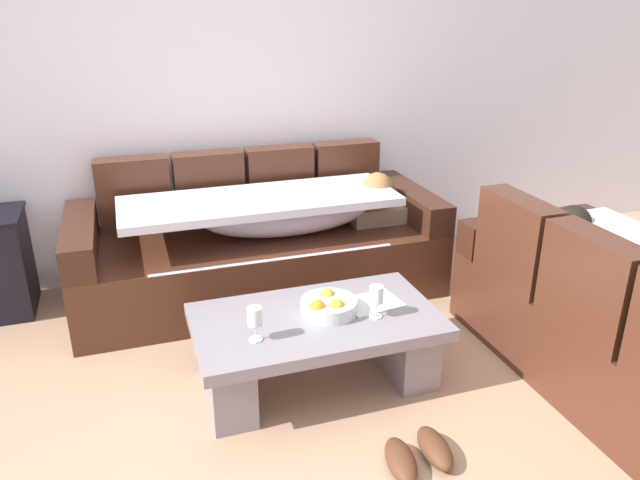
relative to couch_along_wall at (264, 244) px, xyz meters
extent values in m
plane|color=tan|center=(-0.10, -1.62, -0.33)|extent=(14.00, 14.00, 0.00)
cube|color=white|center=(-0.10, 0.53, 1.02)|extent=(9.00, 0.10, 2.70)
cube|color=#4C271A|center=(-0.04, -0.02, -0.12)|extent=(2.32, 0.92, 0.42)
cube|color=#4C271A|center=(-0.77, 0.36, 0.32)|extent=(0.46, 0.16, 0.46)
cube|color=#4C271A|center=(-0.28, 0.36, 0.32)|extent=(0.46, 0.16, 0.46)
cube|color=#4C271A|center=(0.21, 0.36, 0.32)|extent=(0.46, 0.16, 0.46)
cube|color=#4C271A|center=(0.70, 0.36, 0.32)|extent=(0.46, 0.16, 0.46)
cube|color=#3C1F14|center=(-1.10, -0.02, 0.19)|extent=(0.18, 0.92, 0.20)
cube|color=#3C1F14|center=(1.03, -0.02, 0.19)|extent=(0.18, 0.92, 0.20)
cube|color=gray|center=(0.76, -0.03, 0.14)|extent=(0.36, 0.28, 0.11)
sphere|color=beige|center=(0.76, -0.07, 0.30)|extent=(0.21, 0.21, 0.21)
sphere|color=#9E7042|center=(0.76, -0.07, 0.33)|extent=(0.20, 0.20, 0.20)
ellipsoid|color=silver|center=(0.14, -0.07, 0.23)|extent=(1.10, 0.44, 0.28)
cube|color=silver|center=(-0.04, -0.09, 0.33)|extent=(1.70, 0.60, 0.05)
cube|color=silver|center=(-0.04, -0.46, -0.10)|extent=(1.44, 0.04, 0.38)
cube|color=#4C271A|center=(1.47, -1.68, -0.12)|extent=(0.92, 2.00, 0.42)
cube|color=#4C271A|center=(1.09, -1.68, 0.32)|extent=(0.16, 0.51, 0.46)
cube|color=#4C271A|center=(1.09, -1.13, 0.32)|extent=(0.16, 0.51, 0.46)
cube|color=#3C1F14|center=(1.47, -0.77, 0.19)|extent=(0.92, 0.18, 0.20)
cube|color=#4C4C56|center=(1.48, -1.04, 0.14)|extent=(0.28, 0.36, 0.11)
sphere|color=beige|center=(1.52, -1.04, 0.30)|extent=(0.21, 0.21, 0.21)
sphere|color=black|center=(1.52, -1.04, 0.33)|extent=(0.20, 0.20, 0.20)
cube|color=gray|center=(0.00, -1.11, 0.02)|extent=(1.20, 0.68, 0.06)
cube|color=gray|center=(-0.46, -1.11, -0.17)|extent=(0.20, 0.54, 0.32)
cube|color=gray|center=(0.46, -1.11, -0.17)|extent=(0.20, 0.54, 0.32)
cylinder|color=silver|center=(0.07, -1.09, 0.08)|extent=(0.28, 0.28, 0.07)
sphere|color=gold|center=(0.09, -1.15, 0.11)|extent=(0.08, 0.08, 0.08)
sphere|color=orange|center=(0.00, -1.14, 0.11)|extent=(0.08, 0.08, 0.08)
sphere|color=gold|center=(0.08, -1.03, 0.11)|extent=(0.08, 0.08, 0.08)
cylinder|color=silver|center=(-0.33, -1.23, 0.05)|extent=(0.06, 0.06, 0.01)
cylinder|color=silver|center=(-0.33, -1.23, 0.09)|extent=(0.01, 0.01, 0.07)
cylinder|color=silver|center=(-0.33, -1.23, 0.17)|extent=(0.07, 0.07, 0.08)
cylinder|color=silver|center=(0.27, -1.21, 0.05)|extent=(0.06, 0.06, 0.01)
cylinder|color=silver|center=(0.27, -1.21, 0.09)|extent=(0.01, 0.01, 0.07)
cylinder|color=silver|center=(0.27, -1.21, 0.17)|extent=(0.07, 0.07, 0.08)
cube|color=white|center=(0.31, -1.07, 0.05)|extent=(0.31, 0.25, 0.01)
ellipsoid|color=#59331E|center=(0.14, -1.81, -0.29)|extent=(0.16, 0.29, 0.09)
ellipsoid|color=#59331E|center=(0.31, -1.79, -0.29)|extent=(0.14, 0.28, 0.09)
camera|label=1|loc=(-0.81, -3.58, 1.50)|focal=33.88mm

